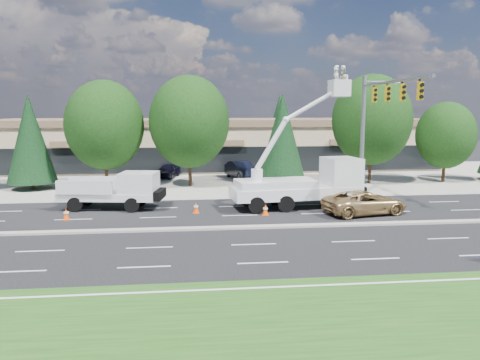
{
  "coord_description": "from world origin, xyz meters",
  "views": [
    {
      "loc": [
        -3.06,
        -25.0,
        6.43
      ],
      "look_at": [
        -0.1,
        2.07,
        2.4
      ],
      "focal_mm": 35.0,
      "sensor_mm": 36.0,
      "label": 1
    }
  ],
  "objects": [
    {
      "name": "bucket_truck",
      "position": [
        4.85,
        5.27,
        2.03
      ],
      "size": [
        9.08,
        3.65,
        9.39
      ],
      "rotation": [
        0.0,
        0.0,
        0.12
      ],
      "color": "silver",
      "rests_on": "ground"
    },
    {
      "name": "tree_back_c",
      "position": [
        10.0,
        42.0,
        4.72
      ],
      "size": [
        4.46,
        4.46,
        8.8
      ],
      "color": "#332114",
      "rests_on": "ground"
    },
    {
      "name": "tree_back_a",
      "position": [
        -18.0,
        42.0,
        5.12
      ],
      "size": [
        4.85,
        4.85,
        9.55
      ],
      "color": "#332114",
      "rests_on": "ground"
    },
    {
      "name": "tree_front_b",
      "position": [
        -16.0,
        15.0,
        4.21
      ],
      "size": [
        3.98,
        3.98,
        7.85
      ],
      "color": "#332114",
      "rests_on": "ground"
    },
    {
      "name": "grass_verge",
      "position": [
        0.0,
        -13.0,
        0.01
      ],
      "size": [
        140.0,
        10.0,
        0.01
      ],
      "primitive_type": "cube",
      "color": "#194814",
      "rests_on": "ground"
    },
    {
      "name": "utility_pickup",
      "position": [
        -7.9,
        6.13,
        1.0
      ],
      "size": [
        6.64,
        3.29,
        2.43
      ],
      "rotation": [
        0.0,
        0.0,
        -0.16
      ],
      "color": "silver",
      "rests_on": "ground"
    },
    {
      "name": "road_median",
      "position": [
        0.0,
        0.0,
        0.06
      ],
      "size": [
        120.0,
        0.55,
        0.12
      ],
      "primitive_type": "cube",
      "color": "gray",
      "rests_on": "ground"
    },
    {
      "name": "strip_mall",
      "position": [
        0.0,
        29.97,
        2.83
      ],
      "size": [
        50.4,
        15.4,
        5.5
      ],
      "color": "tan",
      "rests_on": "ground"
    },
    {
      "name": "tree_front_d",
      "position": [
        -3.0,
        15.0,
        5.52
      ],
      "size": [
        6.8,
        6.8,
        9.43
      ],
      "color": "#332114",
      "rests_on": "ground"
    },
    {
      "name": "tree_back_d",
      "position": [
        22.0,
        42.0,
        4.92
      ],
      "size": [
        4.65,
        4.65,
        9.17
      ],
      "color": "#332114",
      "rests_on": "ground"
    },
    {
      "name": "parked_car_east",
      "position": [
        1.9,
        18.93,
        0.83
      ],
      "size": [
        3.1,
        5.34,
        1.66
      ],
      "primitive_type": "imported",
      "rotation": [
        0.0,
        0.0,
        0.28
      ],
      "color": "black",
      "rests_on": "ground"
    },
    {
      "name": "parked_car_west",
      "position": [
        -5.15,
        20.58,
        0.67
      ],
      "size": [
        2.68,
        4.24,
        1.35
      ],
      "primitive_type": "imported",
      "rotation": [
        0.0,
        0.0,
        -0.3
      ],
      "color": "black",
      "rests_on": "ground"
    },
    {
      "name": "concrete_apron",
      "position": [
        0.0,
        20.0,
        0.01
      ],
      "size": [
        140.0,
        22.0,
        0.01
      ],
      "primitive_type": "cube",
      "color": "gray",
      "rests_on": "ground"
    },
    {
      "name": "traffic_cone_c",
      "position": [
        1.61,
        3.15,
        0.34
      ],
      "size": [
        0.4,
        0.4,
        0.7
      ],
      "color": "#FC4E07",
      "rests_on": "ground"
    },
    {
      "name": "signal_mast",
      "position": [
        10.03,
        7.04,
        6.06
      ],
      "size": [
        2.76,
        10.16,
        9.0
      ],
      "color": "gray",
      "rests_on": "ground"
    },
    {
      "name": "tree_front_c",
      "position": [
        -10.0,
        15.0,
        5.26
      ],
      "size": [
        6.48,
        6.48,
        8.99
      ],
      "color": "#332114",
      "rests_on": "ground"
    },
    {
      "name": "traffic_cone_b",
      "position": [
        -2.68,
        4.23,
        0.34
      ],
      "size": [
        0.4,
        0.4,
        0.7
      ],
      "color": "#FC4E07",
      "rests_on": "ground"
    },
    {
      "name": "tree_back_b",
      "position": [
        -4.0,
        42.0,
        5.19
      ],
      "size": [
        4.91,
        4.91,
        9.68
      ],
      "color": "#332114",
      "rests_on": "ground"
    },
    {
      "name": "tree_front_e",
      "position": [
        5.0,
        15.0,
        4.31
      ],
      "size": [
        4.08,
        4.08,
        8.03
      ],
      "color": "#332114",
      "rests_on": "ground"
    },
    {
      "name": "tree_front_g",
      "position": [
        20.0,
        15.0,
        4.25
      ],
      "size": [
        5.24,
        5.24,
        7.27
      ],
      "color": "#332114",
      "rests_on": "ground"
    },
    {
      "name": "ground",
      "position": [
        0.0,
        0.0,
        0.0
      ],
      "size": [
        140.0,
        140.0,
        0.0
      ],
      "primitive_type": "plane",
      "color": "black",
      "rests_on": "ground"
    },
    {
      "name": "tree_front_f",
      "position": [
        13.0,
        15.0,
        5.65
      ],
      "size": [
        6.95,
        6.95,
        9.65
      ],
      "color": "#332114",
      "rests_on": "ground"
    },
    {
      "name": "minivan",
      "position": [
        7.87,
        2.8,
        0.74
      ],
      "size": [
        5.69,
        3.45,
        1.48
      ],
      "primitive_type": "imported",
      "rotation": [
        0.0,
        0.0,
        1.77
      ],
      "color": "tan",
      "rests_on": "ground"
    },
    {
      "name": "traffic_cone_a",
      "position": [
        -10.41,
        3.23,
        0.34
      ],
      "size": [
        0.4,
        0.4,
        0.7
      ],
      "color": "#FC4E07",
      "rests_on": "ground"
    }
  ]
}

